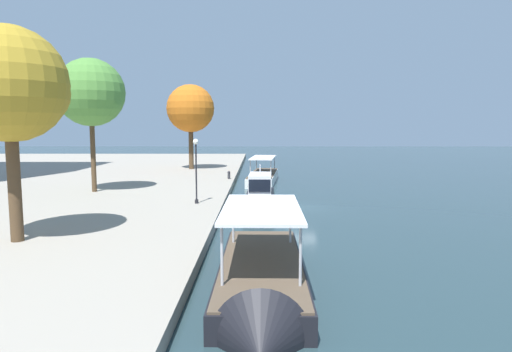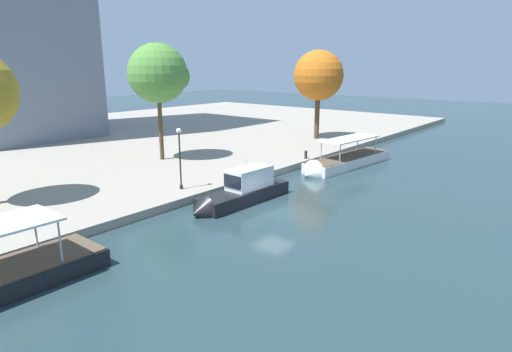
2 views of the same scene
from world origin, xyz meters
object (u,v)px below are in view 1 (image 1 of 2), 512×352
tree_1 (10,85)px  mooring_bollard_0 (229,175)px  tour_boat_0 (261,286)px  tree_2 (190,110)px  tree_0 (94,94)px  motor_yacht_1 (260,198)px  lamp_post (196,163)px  tour_boat_2 (262,180)px

tree_1 → mooring_bollard_0: bearing=-18.3°
tour_boat_0 → mooring_bollard_0: 32.61m
tree_2 → tree_0: bearing=166.6°
tour_boat_0 → motor_yacht_1: 18.29m
mooring_bollard_0 → tree_2: (11.63, 5.98, 7.49)m
tour_boat_0 → lamp_post: (16.66, 4.73, 3.27)m
mooring_bollard_0 → motor_yacht_1: bearing=-166.7°
tour_boat_0 → tree_0: bearing=-147.1°
tree_0 → tree_2: (21.24, -5.05, -0.57)m
motor_yacht_1 → tree_0: 17.27m
tour_boat_0 → tree_1: (5.66, 12.17, 7.99)m
lamp_post → tree_1: (-11.00, 7.45, 4.73)m
tour_boat_0 → lamp_post: 17.62m
tour_boat_2 → tree_1: 31.77m
mooring_bollard_0 → lamp_post: 16.04m
tour_boat_2 → tree_2: tree_2 is taller
tree_1 → tree_2: (38.41, -2.86, 0.23)m
motor_yacht_1 → tree_0: bearing=-105.7°
mooring_bollard_0 → lamp_post: size_ratio=0.18×
tour_boat_2 → tree_2: bearing=-131.4°
lamp_post → tree_2: size_ratio=0.42×
tree_1 → tour_boat_0: bearing=-114.9°
tour_boat_2 → lamp_post: bearing=-11.1°
tour_boat_2 → motor_yacht_1: bearing=4.2°
tree_0 → tree_2: tree_0 is taller
tour_boat_0 → lamp_post: size_ratio=2.39×
motor_yacht_1 → mooring_bollard_0: bearing=-164.9°
tree_0 → mooring_bollard_0: bearing=-49.0°
tour_boat_2 → mooring_bollard_0: bearing=-65.1°
tour_boat_2 → mooring_bollard_0: (-1.31, 3.70, 0.69)m
mooring_bollard_0 → tree_2: size_ratio=0.08×
tree_0 → lamp_post: bearing=-122.6°
mooring_bollard_0 → tree_0: (-9.61, 11.04, 8.06)m
tour_boat_0 → tree_2: bearing=-167.4°
tour_boat_0 → tree_0: tree_0 is taller
lamp_post → tree_2: bearing=9.5°
mooring_bollard_0 → tree_2: bearing=27.2°
tree_1 → tree_2: bearing=-4.3°
motor_yacht_1 → tree_2: size_ratio=0.82×
lamp_post → tree_1: size_ratio=0.46×
lamp_post → tree_2: tree_2 is taller
tour_boat_0 → tree_0: size_ratio=0.99×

